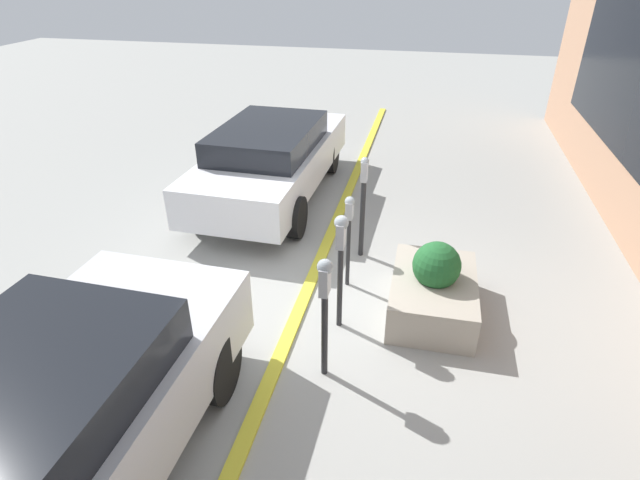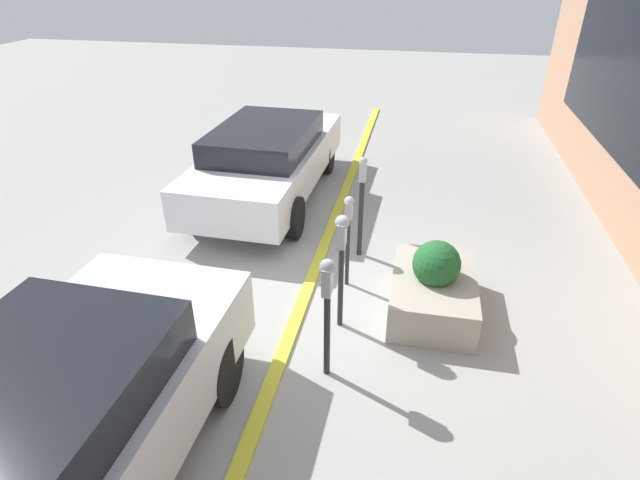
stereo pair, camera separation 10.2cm
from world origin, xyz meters
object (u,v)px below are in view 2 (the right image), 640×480
at_px(parked_car_front, 60,424).
at_px(parked_car_middle, 268,159).
at_px(parking_meter_middle, 348,223).
at_px(parking_meter_second, 342,249).
at_px(planter_box, 433,288).
at_px(parking_meter_fourth, 362,197).
at_px(parking_meter_nearest, 327,297).

height_order(parked_car_front, parked_car_middle, parked_car_front).
height_order(parking_meter_middle, parked_car_front, parked_car_front).
relative_size(parking_meter_second, parked_car_middle, 0.33).
xyz_separation_m(parking_meter_middle, planter_box, (-0.37, -1.15, -0.61)).
height_order(parking_meter_second, parking_meter_fourth, parking_meter_fourth).
height_order(parking_meter_fourth, parked_car_middle, parking_meter_fourth).
bearing_deg(parking_meter_middle, parking_meter_second, -176.72).
bearing_deg(parking_meter_middle, parked_car_middle, 36.09).
relative_size(parking_meter_nearest, parked_car_front, 0.37).
distance_m(parking_meter_second, planter_box, 1.42).
relative_size(parking_meter_nearest, parked_car_middle, 0.32).
bearing_deg(parking_meter_second, parked_car_front, 145.41).
bearing_deg(parking_meter_second, parking_meter_nearest, 179.56).
height_order(parking_meter_nearest, parking_meter_middle, parking_meter_nearest).
relative_size(parking_meter_second, parking_meter_middle, 1.13).
bearing_deg(parking_meter_nearest, parked_car_middle, 23.98).
height_order(parking_meter_second, planter_box, parking_meter_second).
distance_m(parking_meter_middle, parked_car_middle, 3.14).
bearing_deg(parking_meter_fourth, planter_box, -137.60).
bearing_deg(parking_meter_fourth, parking_meter_second, 179.47).
bearing_deg(planter_box, parking_meter_fourth, 42.40).
xyz_separation_m(planter_box, parked_car_middle, (2.90, 3.00, 0.42)).
height_order(parking_meter_nearest, parking_meter_fourth, parking_meter_fourth).
height_order(planter_box, parked_car_front, parked_car_front).
distance_m(parking_meter_middle, planter_box, 1.35).
distance_m(parking_meter_fourth, parked_car_front, 4.66).
distance_m(parking_meter_middle, parking_meter_fourth, 0.82).
xyz_separation_m(parked_car_front, parked_car_middle, (6.01, 0.11, -0.04)).
bearing_deg(planter_box, parking_meter_second, 115.08).
height_order(planter_box, parked_car_middle, parked_car_middle).
xyz_separation_m(parking_meter_fourth, parked_car_front, (-4.29, 1.81, -0.15)).
bearing_deg(parking_meter_second, parked_car_middle, 29.06).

